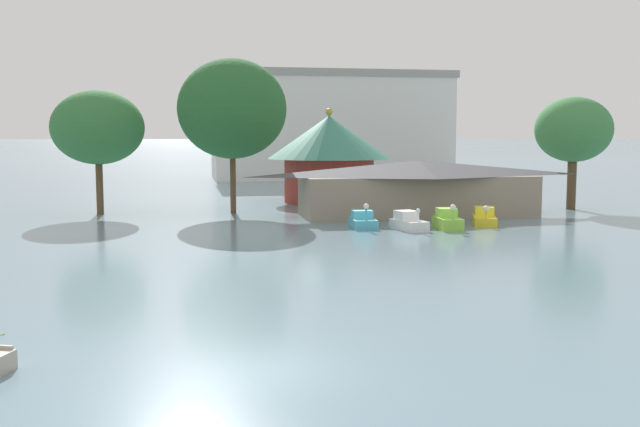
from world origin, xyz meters
TOP-DOWN VIEW (x-y plane):
  - ground_plane at (0.00, 0.00)m, footprint 2000.00×2000.00m
  - pedal_boat_cyan at (9.84, 28.56)m, footprint 1.70×2.84m
  - pedal_boat_white at (12.52, 26.94)m, footprint 2.02×3.14m
  - pedal_boat_lime at (15.16, 26.73)m, footprint 1.56×2.76m
  - pedal_boat_yellow at (18.50, 28.49)m, footprint 2.32×3.17m
  - boathouse at (15.71, 34.71)m, footprint 19.12×6.47m
  - green_roof_pavilion at (11.38, 47.63)m, footprint 11.33×11.33m
  - shoreline_tree_tall_left at (-8.37, 40.48)m, footprint 7.14×7.14m
  - shoreline_tree_mid at (1.97, 39.68)m, footprint 8.60×8.60m
  - shoreline_tree_right at (29.98, 37.23)m, footprint 6.31×6.31m
  - background_building_block at (19.03, 85.51)m, footprint 33.77×14.95m

SIDE VIEW (x-z plane):
  - ground_plane at x=0.00m, z-range 0.00..0.00m
  - pedal_boat_cyan at x=9.84m, z-range -0.40..1.34m
  - pedal_boat_white at x=12.52m, z-range -0.27..1.25m
  - pedal_boat_yellow at x=18.50m, z-range -0.24..1.22m
  - pedal_boat_lime at x=15.16m, z-range -0.31..1.44m
  - boathouse at x=15.71m, z-range 0.10..4.36m
  - green_roof_pavilion at x=11.38m, z-range 0.26..8.90m
  - shoreline_tree_right at x=29.98m, z-range 1.93..11.27m
  - shoreline_tree_tall_left at x=-8.37m, z-range 1.93..11.58m
  - background_building_block at x=19.03m, z-range 0.02..15.04m
  - shoreline_tree_mid at x=1.97m, z-range 2.15..14.34m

